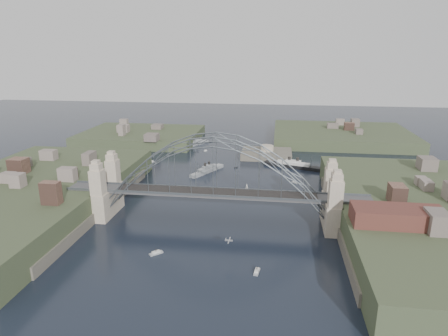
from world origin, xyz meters
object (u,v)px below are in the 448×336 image
Objects in this scene: naval_cruiser_far at (196,143)px; ocean_liner at (293,165)px; fort_island at (266,158)px; wharf_shed at (398,216)px; bridge at (215,179)px; naval_cruiser_near at (207,170)px.

ocean_liner is at bearing -35.33° from naval_cruiser_far.
fort_island is 90.48m from wharf_shed.
bridge is 4.20× the size of wharf_shed.
wharf_shed is at bearing -56.48° from naval_cruiser_far.
wharf_shed is at bearing -69.15° from fort_island.
naval_cruiser_near is 1.14× the size of naval_cruiser_far.
ocean_liner is (23.29, 55.20, -11.40)m from bridge.
bridge is 46.71m from naval_cruiser_near.
wharf_shed is at bearing -73.34° from ocean_liner.
wharf_shed is 123.63m from naval_cruiser_far.
naval_cruiser_far reaches higher than naval_cruiser_near.
naval_cruiser_far is (-24.09, 88.79, -11.45)m from bridge.
naval_cruiser_near is at bearing 133.08° from wharf_shed.
wharf_shed is 1.13× the size of naval_cruiser_near.
naval_cruiser_near is (-10.32, 44.09, -11.46)m from bridge.
naval_cruiser_far is at bearing 105.18° from bridge.
wharf_shed is (44.00, -14.00, -2.32)m from bridge.
bridge reaches higher than ocean_liner.
ocean_liner is (47.38, -33.59, 0.05)m from naval_cruiser_far.
naval_cruiser_far is (-68.09, 102.79, -9.12)m from wharf_shed.
wharf_shed reaches higher than naval_cruiser_far.
ocean_liner is (33.61, 11.11, 0.05)m from naval_cruiser_near.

